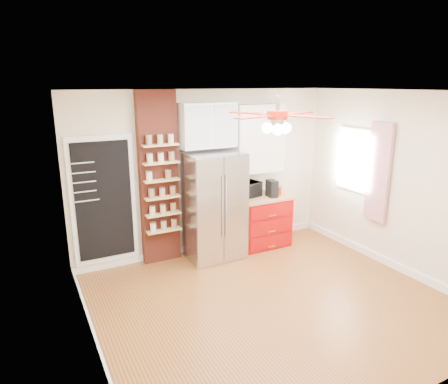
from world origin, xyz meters
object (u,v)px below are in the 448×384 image
ceiling_fan (277,115)px  canister_left (279,191)px  fridge (213,206)px  pantry_jar_oats (149,176)px  red_cabinet (262,221)px  toaster_oven (247,189)px  coffee_maker (272,189)px

ceiling_fan → canister_left: (1.22, 1.61, -1.45)m
fridge → pantry_jar_oats: fridge is taller
fridge → pantry_jar_oats: bearing=170.4°
pantry_jar_oats → fridge: bearing=-9.6°
red_cabinet → pantry_jar_oats: pantry_jar_oats is taller
toaster_oven → coffee_maker: 0.43m
fridge → coffee_maker: fridge is taller
ceiling_fan → fridge: bearing=91.8°
coffee_maker → canister_left: size_ratio=2.00×
toaster_oven → coffee_maker: size_ratio=1.58×
canister_left → ceiling_fan: bearing=-127.0°
fridge → toaster_oven: 0.75m
toaster_oven → coffee_maker: bearing=-40.4°
fridge → ceiling_fan: (0.05, -1.63, 1.55)m
red_cabinet → canister_left: size_ratio=6.48×
ceiling_fan → toaster_oven: (0.66, 1.79, -1.40)m
toaster_oven → canister_left: bearing=-29.1°
red_cabinet → coffee_maker: coffee_maker is taller
toaster_oven → canister_left: toaster_oven is taller
canister_left → pantry_jar_oats: bearing=175.4°
ceiling_fan → canister_left: ceiling_fan is taller
toaster_oven → fridge: bearing=-179.6°
fridge → coffee_maker: size_ratio=6.02×
coffee_maker → ceiling_fan: bearing=-118.2°
fridge → ceiling_fan: bearing=-88.2°
ceiling_fan → coffee_maker: ceiling_fan is taller
coffee_maker → pantry_jar_oats: pantry_jar_oats is taller
fridge → toaster_oven: size_ratio=3.81×
fridge → pantry_jar_oats: 1.15m
toaster_oven → pantry_jar_oats: (-1.70, 0.01, 0.41)m
fridge → red_cabinet: bearing=3.0°
ceiling_fan → pantry_jar_oats: 2.30m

